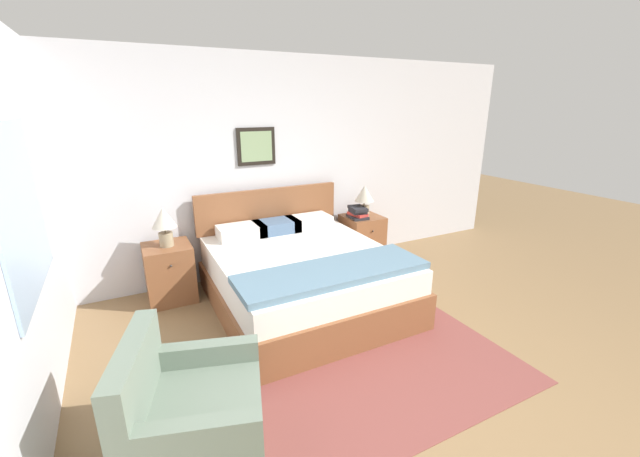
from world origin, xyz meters
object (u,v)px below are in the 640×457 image
(table_lamp_near_window, at_px, (164,222))
(nightstand_by_door, at_px, (362,238))
(bed, at_px, (303,275))
(armchair, at_px, (193,422))
(table_lamp_by_door, at_px, (364,197))
(nightstand_near_window, at_px, (170,273))

(table_lamp_near_window, bearing_deg, nightstand_by_door, 0.36)
(nightstand_by_door, xyz_separation_m, table_lamp_near_window, (-2.45, -0.02, 0.58))
(bed, height_order, armchair, bed)
(table_lamp_near_window, xyz_separation_m, table_lamp_by_door, (2.46, 0.00, 0.00))
(bed, xyz_separation_m, nightstand_by_door, (1.23, 0.75, -0.01))
(nightstand_near_window, distance_m, table_lamp_near_window, 0.58)
(nightstand_near_window, height_order, table_lamp_by_door, table_lamp_by_door)
(table_lamp_by_door, bearing_deg, bed, -149.15)
(table_lamp_near_window, bearing_deg, bed, -31.15)
(bed, height_order, table_lamp_near_window, bed)
(armchair, height_order, table_lamp_near_window, table_lamp_near_window)
(armchair, xyz_separation_m, table_lamp_by_door, (2.62, 2.22, 0.59))
(bed, xyz_separation_m, nightstand_near_window, (-1.23, 0.75, -0.01))
(armchair, relative_size, table_lamp_near_window, 2.25)
(armchair, height_order, table_lamp_by_door, table_lamp_by_door)
(nightstand_near_window, height_order, nightstand_by_door, same)
(nightstand_near_window, distance_m, table_lamp_by_door, 2.53)
(nightstand_by_door, bearing_deg, table_lamp_by_door, -63.14)
(armchair, bearing_deg, bed, 153.60)
(table_lamp_near_window, bearing_deg, table_lamp_by_door, 0.00)
(nightstand_near_window, xyz_separation_m, table_lamp_near_window, (0.01, -0.02, 0.58))
(table_lamp_near_window, height_order, table_lamp_by_door, same)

